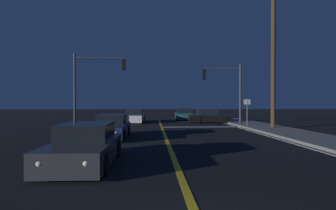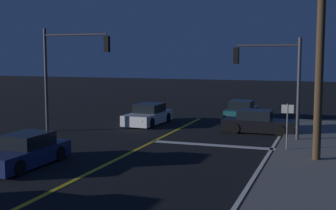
% 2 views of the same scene
% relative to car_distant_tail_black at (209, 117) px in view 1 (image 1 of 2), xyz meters
% --- Properties ---
extents(sidewalk_right, '(3.20, 39.33, 0.15)m').
position_rel_car_distant_tail_black_xyz_m(sidewalk_right, '(3.21, -14.03, -0.51)').
color(sidewalk_right, slate).
rests_on(sidewalk_right, ground).
extents(lane_line_center, '(0.20, 37.14, 0.01)m').
position_rel_car_distant_tail_black_xyz_m(lane_line_center, '(-4.84, -14.03, -0.57)').
color(lane_line_center, gold).
rests_on(lane_line_center, ground).
extents(lane_line_edge_right, '(0.16, 37.14, 0.01)m').
position_rel_car_distant_tail_black_xyz_m(lane_line_edge_right, '(1.36, -14.03, -0.57)').
color(lane_line_edge_right, white).
rests_on(lane_line_edge_right, ground).
extents(stop_bar, '(6.45, 0.50, 0.01)m').
position_rel_car_distant_tail_black_xyz_m(stop_bar, '(-1.61, -4.60, -0.57)').
color(stop_bar, white).
rests_on(stop_bar, ground).
extents(car_distant_tail_black, '(4.27, 1.85, 1.34)m').
position_rel_car_distant_tail_black_xyz_m(car_distant_tail_black, '(0.00, 0.00, 0.00)').
color(car_distant_tail_black, black).
rests_on(car_distant_tail_black, ground).
extents(car_lead_oncoming_charcoal, '(1.99, 4.67, 1.34)m').
position_rel_car_distant_tail_black_xyz_m(car_lead_oncoming_charcoal, '(-7.83, -18.56, 0.00)').
color(car_lead_oncoming_charcoal, '#2D2D33').
rests_on(car_lead_oncoming_charcoal, ground).
extents(car_far_approaching_teal, '(1.91, 4.27, 1.34)m').
position_rel_car_distant_tail_black_xyz_m(car_far_approaching_teal, '(-1.95, 5.42, 0.00)').
color(car_far_approaching_teal, '#195960').
rests_on(car_far_approaching_teal, ground).
extents(car_side_waiting_navy, '(1.91, 4.52, 1.34)m').
position_rel_car_distant_tail_black_xyz_m(car_side_waiting_navy, '(-7.94, -11.48, 0.00)').
color(car_side_waiting_navy, navy).
rests_on(car_side_waiting_navy, ground).
extents(car_following_oncoming_white, '(2.08, 4.53, 1.34)m').
position_rel_car_distant_tail_black_xyz_m(car_following_oncoming_white, '(-7.40, 1.00, 0.00)').
color(car_following_oncoming_white, silver).
rests_on(car_following_oncoming_white, ground).
extents(traffic_signal_near_right, '(3.55, 0.28, 5.50)m').
position_rel_car_distant_tail_black_xyz_m(traffic_signal_near_right, '(1.13, -2.30, 3.07)').
color(traffic_signal_near_right, '#38383D').
rests_on(traffic_signal_near_right, ground).
extents(traffic_signal_far_left, '(4.31, 0.28, 6.15)m').
position_rel_car_distant_tail_black_xyz_m(traffic_signal_far_left, '(-10.59, -3.70, 3.53)').
color(traffic_signal_far_left, '#38383D').
rests_on(traffic_signal_far_left, ground).
extents(utility_pole_right, '(1.68, 0.34, 11.42)m').
position_rel_car_distant_tail_black_xyz_m(utility_pole_right, '(3.51, -6.87, 5.28)').
color(utility_pole_right, '#42301E').
rests_on(utility_pole_right, ground).
extents(street_sign_corner, '(0.56, 0.10, 2.32)m').
position_rel_car_distant_tail_black_xyz_m(street_sign_corner, '(2.11, -5.10, 0.99)').
color(street_sign_corner, slate).
rests_on(street_sign_corner, ground).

